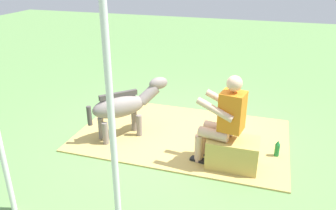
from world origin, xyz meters
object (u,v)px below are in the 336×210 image
at_px(person_seated, 223,118).
at_px(pony_standing, 125,105).
at_px(tent_pole_left, 112,132).
at_px(hay_bale, 232,153).
at_px(soda_bottle, 277,149).

bearing_deg(person_seated, pony_standing, -12.28).
xyz_separation_m(person_seated, tent_pole_left, (0.70, 1.76, 0.57)).
bearing_deg(hay_bale, soda_bottle, -142.70).
bearing_deg(hay_bale, pony_standing, -11.82).
height_order(hay_bale, pony_standing, pony_standing).
distance_m(hay_bale, soda_bottle, 0.73).
relative_size(person_seated, tent_pole_left, 0.51).
xyz_separation_m(person_seated, pony_standing, (1.57, -0.34, -0.17)).
bearing_deg(pony_standing, person_seated, 167.72).
height_order(soda_bottle, tent_pole_left, tent_pole_left).
relative_size(soda_bottle, tent_pole_left, 0.10).
distance_m(hay_bale, person_seated, 0.52).
height_order(hay_bale, tent_pole_left, tent_pole_left).
distance_m(person_seated, tent_pole_left, 1.98).
bearing_deg(pony_standing, soda_bottle, -177.99).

